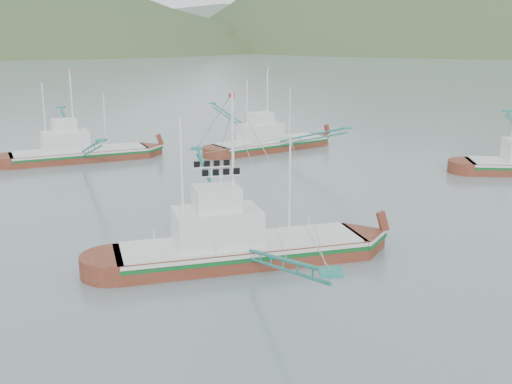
{
  "coord_description": "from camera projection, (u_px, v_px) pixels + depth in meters",
  "views": [
    {
      "loc": [
        0.9,
        -39.33,
        14.99
      ],
      "look_at": [
        0.0,
        6.0,
        3.2
      ],
      "focal_mm": 45.0,
      "sensor_mm": 36.0,
      "label": 1
    }
  ],
  "objects": [
    {
      "name": "bg_boat_left",
      "position": [
        78.0,
        141.0,
        72.82
      ],
      "size": [
        15.74,
        26.05,
        11.15
      ],
      "rotation": [
        0.0,
        0.0,
        0.44
      ],
      "color": "maroon",
      "rests_on": "ground"
    },
    {
      "name": "main_boat",
      "position": [
        239.0,
        228.0,
        41.38
      ],
      "size": [
        16.81,
        28.69,
        11.92
      ],
      "rotation": [
        0.0,
        0.0,
        0.3
      ],
      "color": "maroon",
      "rests_on": "ground"
    },
    {
      "name": "ground",
      "position": [
        254.0,
        262.0,
        41.84
      ],
      "size": [
        1200.0,
        1200.0,
        0.0
      ],
      "primitive_type": "plane",
      "color": "slate",
      "rests_on": "ground"
    },
    {
      "name": "ridge_distant",
      "position": [
        301.0,
        43.0,
        583.14
      ],
      "size": [
        960.0,
        400.0,
        240.0
      ],
      "primitive_type": "ellipsoid",
      "color": "slate",
      "rests_on": "ground"
    },
    {
      "name": "bg_boat_far",
      "position": [
        270.0,
        131.0,
        79.06
      ],
      "size": [
        20.31,
        24.1,
        10.98
      ],
      "rotation": [
        0.0,
        0.0,
        0.64
      ],
      "color": "maroon",
      "rests_on": "ground"
    }
  ]
}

